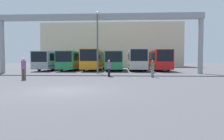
% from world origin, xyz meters
% --- Properties ---
extents(ground_plane, '(200.00, 200.00, 0.00)m').
position_xyz_m(ground_plane, '(0.00, 0.00, 0.00)').
color(ground_plane, '#47474C').
extents(building_backdrop, '(35.60, 12.00, 11.04)m').
position_xyz_m(building_backdrop, '(0.00, 44.76, 5.52)').
color(building_backdrop, beige).
rests_on(building_backdrop, ground).
extents(overhead_gantry, '(25.48, 0.80, 7.34)m').
position_xyz_m(overhead_gantry, '(0.00, 14.29, 6.07)').
color(overhead_gantry, gray).
rests_on(overhead_gantry, ground).
extents(bus_slot_0, '(2.50, 11.57, 2.96)m').
position_xyz_m(bus_slot_0, '(-8.75, 22.66, 1.71)').
color(bus_slot_0, '#999EA5').
rests_on(bus_slot_0, ground).
extents(bus_slot_1, '(2.57, 12.29, 2.99)m').
position_xyz_m(bus_slot_1, '(-5.25, 23.02, 1.73)').
color(bus_slot_1, '#268C4C').
rests_on(bus_slot_1, ground).
extents(bus_slot_2, '(2.63, 12.49, 3.27)m').
position_xyz_m(bus_slot_2, '(-1.75, 23.12, 1.88)').
color(bus_slot_2, orange).
rests_on(bus_slot_2, ground).
extents(bus_slot_3, '(2.56, 10.54, 2.96)m').
position_xyz_m(bus_slot_3, '(1.75, 22.14, 1.71)').
color(bus_slot_3, '#268C4C').
rests_on(bus_slot_3, ground).
extents(bus_slot_4, '(2.59, 12.10, 3.25)m').
position_xyz_m(bus_slot_4, '(5.25, 22.92, 1.87)').
color(bus_slot_4, beige).
rests_on(bus_slot_4, ground).
extents(bus_slot_5, '(2.46, 11.97, 3.15)m').
position_xyz_m(bus_slot_5, '(8.75, 22.86, 1.82)').
color(bus_slot_5, red).
rests_on(bus_slot_5, ground).
extents(pedestrian_near_left, '(0.38, 0.38, 1.85)m').
position_xyz_m(pedestrian_near_left, '(-5.27, 5.78, 0.98)').
color(pedestrian_near_left, brown).
rests_on(pedestrian_near_left, ground).
extents(pedestrian_near_center, '(0.35, 0.35, 1.68)m').
position_xyz_m(pedestrian_near_center, '(1.68, 9.24, 0.89)').
color(pedestrian_near_center, black).
rests_on(pedestrian_near_center, ground).
extents(pedestrian_far_center, '(0.34, 0.34, 1.63)m').
position_xyz_m(pedestrian_far_center, '(5.89, 8.68, 0.86)').
color(pedestrian_far_center, gray).
rests_on(pedestrian_far_center, ground).
extents(lamp_post, '(0.36, 0.36, 7.49)m').
position_xyz_m(lamp_post, '(-0.01, 13.48, 4.10)').
color(lamp_post, '#595B60').
rests_on(lamp_post, ground).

